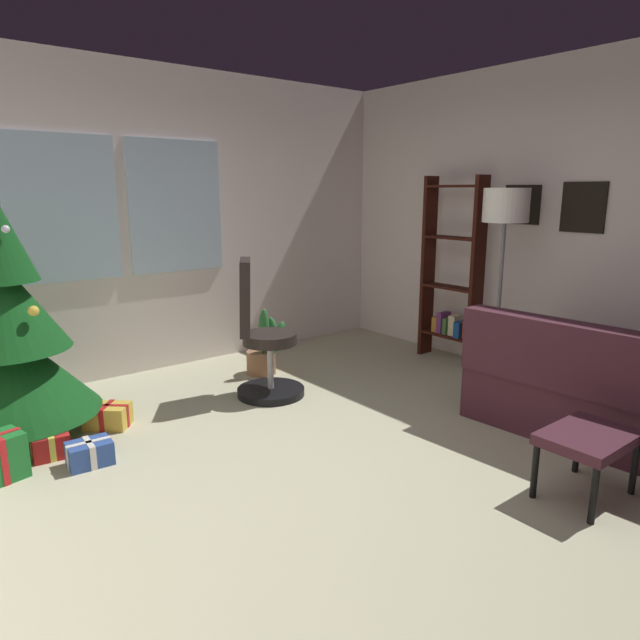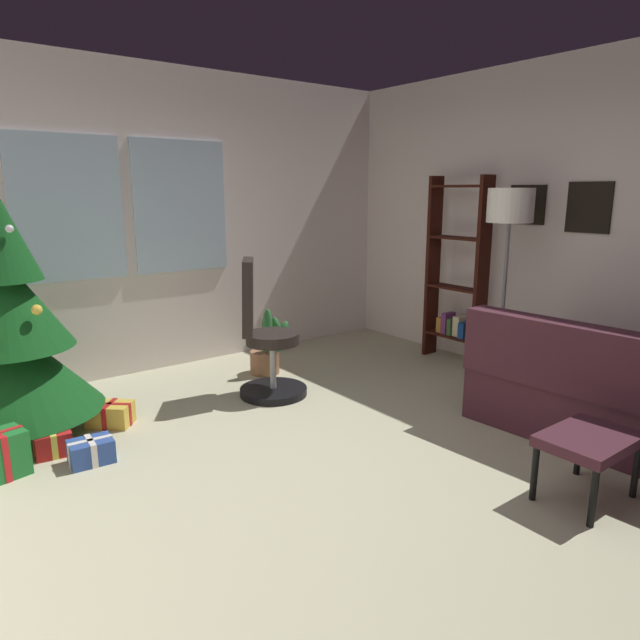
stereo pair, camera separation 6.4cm
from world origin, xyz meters
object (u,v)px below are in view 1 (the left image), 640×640
at_px(footstool, 588,442).
at_px(gift_box_blue, 90,453).
at_px(potted_plant, 265,351).
at_px(gift_box_red, 50,443).
at_px(office_chair, 262,343).
at_px(bookshelf, 452,280).
at_px(holiday_tree, 7,336).
at_px(gift_box_gold, 108,416).
at_px(floor_lamp, 505,218).

xyz_separation_m(footstool, gift_box_blue, (-2.04, 2.10, -0.25)).
bearing_deg(footstool, potted_plant, 93.93).
bearing_deg(gift_box_red, office_chair, 1.49).
distance_m(footstool, bookshelf, 2.66).
xyz_separation_m(holiday_tree, office_chair, (1.76, -0.40, -0.27)).
relative_size(footstool, gift_box_red, 1.77).
bearing_deg(bookshelf, potted_plant, 155.73).
distance_m(footstool, office_chair, 2.51).
height_order(office_chair, bookshelf, bookshelf).
xyz_separation_m(bookshelf, potted_plant, (-1.70, 0.77, -0.59)).
height_order(holiday_tree, gift_box_gold, holiday_tree).
distance_m(gift_box_red, potted_plant, 2.06).
height_order(footstool, gift_box_blue, footstool).
distance_m(footstool, holiday_tree, 3.68).
height_order(gift_box_blue, office_chair, office_chair).
xyz_separation_m(holiday_tree, floor_lamp, (3.55, -1.41, 0.72)).
xyz_separation_m(gift_box_gold, bookshelf, (3.25, -0.46, 0.73)).
bearing_deg(floor_lamp, gift_box_red, 164.38).
bearing_deg(footstool, bookshelf, 55.14).
bearing_deg(gift_box_red, potted_plant, 14.30).
relative_size(gift_box_blue, bookshelf, 0.15).
relative_size(footstool, bookshelf, 0.29).
relative_size(holiday_tree, gift_box_blue, 7.85).
xyz_separation_m(footstool, floor_lamp, (1.26, 1.44, 1.12)).
bearing_deg(gift_box_blue, footstool, -45.88).
relative_size(footstool, holiday_tree, 0.25).
height_order(footstool, holiday_tree, holiday_tree).
relative_size(gift_box_blue, office_chair, 0.24).
relative_size(gift_box_gold, office_chair, 0.32).
xyz_separation_m(gift_box_red, office_chair, (1.67, 0.04, 0.37)).
bearing_deg(gift_box_blue, potted_plant, 23.96).
bearing_deg(office_chair, floor_lamp, -29.46).
xyz_separation_m(office_chair, bookshelf, (2.03, -0.30, 0.36)).
bearing_deg(floor_lamp, footstool, -131.02).
bearing_deg(gift_box_blue, office_chair, 13.11).
distance_m(footstool, floor_lamp, 2.22).
bearing_deg(office_chair, bookshelf, -8.46).
bearing_deg(gift_box_gold, office_chair, -7.48).
height_order(gift_box_blue, potted_plant, potted_plant).
xyz_separation_m(floor_lamp, potted_plant, (-1.46, 1.47, -1.22)).
distance_m(holiday_tree, gift_box_red, 0.79).
height_order(gift_box_red, potted_plant, potted_plant).
relative_size(footstool, gift_box_gold, 1.46).
relative_size(gift_box_red, gift_box_gold, 0.83).
distance_m(gift_box_gold, potted_plant, 1.59).
relative_size(gift_box_red, floor_lamp, 0.18).
xyz_separation_m(holiday_tree, bookshelf, (3.79, -0.71, 0.09)).
bearing_deg(gift_box_gold, floor_lamp, -21.21).
relative_size(footstool, gift_box_blue, 1.96).
bearing_deg(holiday_tree, gift_box_gold, -24.42).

